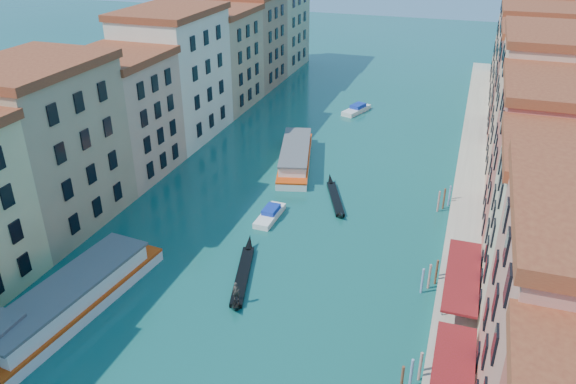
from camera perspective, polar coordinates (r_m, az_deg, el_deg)
name	(u,v)px	position (r m, az deg, el deg)	size (l,w,h in m)	color
left_bank_palazzos	(156,90)	(90.63, -13.30, 10.09)	(12.80, 128.40, 21.00)	beige
right_bank_palazzos	(545,129)	(78.75, 24.64, 5.81)	(12.80, 128.40, 21.00)	#A24232
quay	(469,186)	(81.63, 17.90, 0.62)	(4.00, 140.00, 1.00)	#A99F88
mooring_poles_right	(415,351)	(50.60, 12.82, -15.52)	(1.44, 54.24, 3.20)	brown
vaporetto_near	(70,300)	(58.23, -21.29, -10.21)	(7.34, 22.87, 3.34)	white
vaporetto_far	(295,156)	(85.29, 0.75, 3.72)	(8.93, 19.61, 2.84)	white
gondola_fore	(243,274)	(59.86, -4.64, -8.29)	(4.51, 13.40, 2.72)	black
gondola_far	(335,197)	(75.20, 4.80, -0.51)	(5.50, 11.70, 1.74)	black
motorboat_mid	(270,214)	(70.50, -1.83, -2.27)	(2.17, 6.39, 1.31)	white
motorboat_far	(357,109)	(108.79, 7.00, 8.35)	(4.53, 7.48, 1.48)	white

